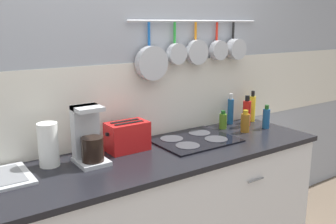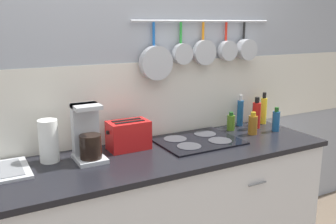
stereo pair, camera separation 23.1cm
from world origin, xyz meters
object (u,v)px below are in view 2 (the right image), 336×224
paper_towel_roll (49,141)px  bottle_dish_soap (264,110)px  toaster (128,135)px  bottle_hot_sauce (240,112)px  bottle_olive_oil (253,124)px  bottle_cooking_wine (276,121)px  bottle_vinegar (231,122)px  coffee_maker (88,137)px  bottle_sesame_oil (256,114)px

paper_towel_roll → bottle_dish_soap: 1.70m
toaster → bottle_hot_sauce: 1.00m
bottle_olive_oil → bottle_cooking_wine: 0.21m
bottle_olive_oil → bottle_dish_soap: bearing=34.5°
bottle_olive_oil → bottle_dish_soap: 0.34m
toaster → bottle_vinegar: (0.85, 0.03, -0.03)m
coffee_maker → bottle_sesame_oil: coffee_maker is taller
bottle_hot_sauce → bottle_dish_soap: (0.21, -0.04, 0.00)m
paper_towel_roll → bottle_dish_soap: (1.70, 0.04, -0.01)m
bottle_vinegar → bottle_cooking_wine: 0.34m
paper_towel_roll → bottle_vinegar: paper_towel_roll is taller
coffee_maker → bottle_vinegar: 1.15m
toaster → bottle_olive_oil: size_ratio=1.67×
paper_towel_roll → bottle_sesame_oil: 1.56m
bottle_sesame_oil → bottle_dish_soap: bearing=27.0°
bottle_sesame_oil → paper_towel_roll: bearing=179.0°
coffee_maker → toaster: 0.30m
paper_towel_roll → bottle_sesame_oil: (1.56, -0.03, -0.02)m
bottle_olive_oil → bottle_sesame_oil: (0.14, 0.12, 0.03)m
bottle_dish_soap → bottle_hot_sauce: bearing=168.8°
bottle_vinegar → bottle_dish_soap: 0.36m
coffee_maker → bottle_sesame_oil: (1.35, 0.05, -0.03)m
coffee_maker → bottle_sesame_oil: 1.35m
bottle_cooking_wine → coffee_maker: bearing=176.4°
bottle_sesame_oil → bottle_dish_soap: (0.14, 0.07, 0.01)m
paper_towel_roll → bottle_olive_oil: 1.43m
toaster → bottle_vinegar: bearing=2.0°
coffee_maker → toaster: (0.29, 0.06, -0.05)m
bottle_hot_sauce → bottle_cooking_wine: (0.14, -0.25, -0.03)m
bottle_sesame_oil → coffee_maker: bearing=-178.0°
bottle_vinegar → bottle_olive_oil: bottle_olive_oil is taller
coffee_maker → bottle_dish_soap: 1.50m
bottle_olive_oil → bottle_sesame_oil: bottle_sesame_oil is taller
toaster → bottle_cooking_wine: bearing=-7.5°
bottle_olive_oil → toaster: bearing=171.9°
coffee_maker → bottle_hot_sauce: size_ratio=1.36×
bottle_dish_soap → coffee_maker: bearing=-175.5°
bottle_olive_oil → paper_towel_roll: bearing=174.1°
bottle_hot_sauce → bottle_sesame_oil: bottle_hot_sauce is taller
coffee_maker → toaster: coffee_maker is taller
paper_towel_roll → bottle_vinegar: bearing=0.6°
bottle_vinegar → bottle_dish_soap: bottle_dish_soap is taller
paper_towel_roll → coffee_maker: coffee_maker is taller
paper_towel_roll → bottle_cooking_wine: 1.65m
coffee_maker → bottle_olive_oil: 1.22m
coffee_maker → bottle_cooking_wine: coffee_maker is taller
bottle_olive_oil → bottle_cooking_wine: size_ratio=0.91×
paper_towel_roll → toaster: bearing=-1.7°
toaster → bottle_cooking_wine: toaster is taller
bottle_hot_sauce → bottle_olive_oil: bearing=-106.8°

